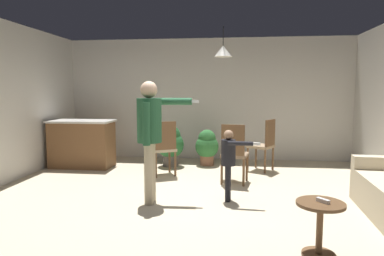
{
  "coord_description": "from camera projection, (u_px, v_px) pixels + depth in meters",
  "views": [
    {
      "loc": [
        0.58,
        -4.54,
        1.53
      ],
      "look_at": [
        -0.01,
        0.36,
        1.0
      ],
      "focal_mm": 32.01,
      "sensor_mm": 36.0,
      "label": 1
    }
  ],
  "objects": [
    {
      "name": "kitchen_counter",
      "position": [
        82.0,
        144.0,
        6.92
      ],
      "size": [
        1.26,
        0.66,
        0.95
      ],
      "color": "brown",
      "rests_on": "ground"
    },
    {
      "name": "dining_chair_by_counter",
      "position": [
        264.0,
        143.0,
        6.54
      ],
      "size": [
        0.57,
        0.57,
        1.0
      ],
      "rotation": [
        0.0,
        0.0,
        1.06
      ],
      "color": "brown",
      "rests_on": "ground"
    },
    {
      "name": "side_table_by_couch",
      "position": [
        320.0,
        223.0,
        3.15
      ],
      "size": [
        0.44,
        0.44,
        0.52
      ],
      "color": "brown",
      "rests_on": "ground"
    },
    {
      "name": "person_child",
      "position": [
        229.0,
        157.0,
        4.75
      ],
      "size": [
        0.52,
        0.31,
        1.0
      ],
      "rotation": [
        0.0,
        0.0,
        -1.64
      ],
      "color": "black",
      "rests_on": "ground"
    },
    {
      "name": "wall_back",
      "position": [
        208.0,
        99.0,
        7.73
      ],
      "size": [
        6.4,
        0.1,
        2.7
      ],
      "primitive_type": "cube",
      "color": "beige",
      "rests_on": "ground"
    },
    {
      "name": "potted_plant_corner",
      "position": [
        170.0,
        144.0,
        6.98
      ],
      "size": [
        0.55,
        0.55,
        0.84
      ],
      "color": "#4C4742",
      "rests_on": "ground"
    },
    {
      "name": "potted_plant_by_wall",
      "position": [
        207.0,
        146.0,
        7.09
      ],
      "size": [
        0.48,
        0.48,
        0.74
      ],
      "color": "brown",
      "rests_on": "ground"
    },
    {
      "name": "dining_chair_centre_back",
      "position": [
        164.0,
        146.0,
        6.17
      ],
      "size": [
        0.57,
        0.57,
        1.0
      ],
      "rotation": [
        0.0,
        0.0,
        0.48
      ],
      "color": "brown",
      "rests_on": "ground"
    },
    {
      "name": "person_adult",
      "position": [
        150.0,
        128.0,
        4.63
      ],
      "size": [
        0.81,
        0.51,
        1.67
      ],
      "rotation": [
        0.0,
        0.0,
        -1.53
      ],
      "color": "tan",
      "rests_on": "ground"
    },
    {
      "name": "dining_chair_near_wall",
      "position": [
        234.0,
        151.0,
        5.63
      ],
      "size": [
        0.49,
        0.49,
        1.0
      ],
      "rotation": [
        0.0,
        0.0,
        6.1
      ],
      "color": "brown",
      "rests_on": "ground"
    },
    {
      "name": "ceiling_light_pendant",
      "position": [
        223.0,
        51.0,
        6.16
      ],
      "size": [
        0.32,
        0.32,
        0.55
      ],
      "color": "silver"
    },
    {
      "name": "ground",
      "position": [
        190.0,
        203.0,
        4.71
      ],
      "size": [
        7.68,
        7.68,
        0.0
      ],
      "primitive_type": "plane",
      "color": "beige"
    },
    {
      "name": "spare_remote_on_table",
      "position": [
        323.0,
        201.0,
        3.12
      ],
      "size": [
        0.11,
        0.12,
        0.04
      ],
      "primitive_type": "cube",
      "rotation": [
        0.0,
        0.0,
        0.68
      ],
      "color": "white",
      "rests_on": "side_table_by_couch"
    }
  ]
}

